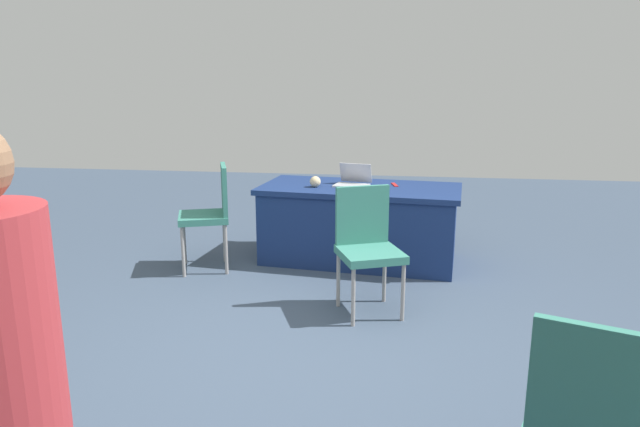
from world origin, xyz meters
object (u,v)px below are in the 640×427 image
object	(u,v)px
chair_tucked_right	(591,418)
yarn_ball	(315,182)
scissors_red	(395,185)
chair_tucked_left	(367,242)
laptop_silver	(353,181)
chair_near_front	(211,209)
table_foreground	(360,223)

from	to	relation	value
chair_tucked_right	yarn_ball	bearing A→B (deg)	135.36
chair_tucked_right	scissors_red	xyz separation A→B (m)	(0.75, -3.50, 0.20)
chair_tucked_left	laptop_silver	size ratio (longest dim) A/B	2.57
laptop_silver	yarn_ball	world-z (taller)	laptop_silver
chair_tucked_right	chair_near_front	bearing A→B (deg)	150.37
chair_tucked_left	chair_tucked_right	xyz separation A→B (m)	(-0.93, 2.16, -0.00)
yarn_ball	table_foreground	bearing A→B (deg)	-167.05
chair_tucked_right	laptop_silver	size ratio (longest dim) A/B	2.56
chair_tucked_right	laptop_silver	distance (m)	3.62
chair_tucked_left	scissors_red	world-z (taller)	chair_tucked_left
table_foreground	chair_near_front	xyz separation A→B (m)	(1.34, 0.46, 0.20)
chair_tucked_left	yarn_ball	world-z (taller)	chair_tucked_left
yarn_ball	scissors_red	distance (m)	0.78
chair_tucked_right	scissors_red	world-z (taller)	chair_tucked_right
table_foreground	chair_tucked_left	xyz separation A→B (m)	(-0.14, 1.24, 0.17)
chair_near_front	chair_tucked_left	world-z (taller)	chair_near_front
chair_tucked_left	chair_near_front	bearing A→B (deg)	-50.18
chair_near_front	chair_tucked_left	distance (m)	1.68
chair_near_front	scissors_red	bearing A→B (deg)	-90.85
table_foreground	chair_tucked_right	distance (m)	3.56
laptop_silver	scissors_red	size ratio (longest dim) A/B	2.05
table_foreground	chair_tucked_right	world-z (taller)	chair_tucked_right
chair_tucked_left	chair_tucked_right	bearing A→B (deg)	90.95
chair_tucked_left	yarn_ball	distance (m)	1.30
laptop_silver	chair_near_front	bearing A→B (deg)	32.65
table_foreground	chair_near_front	bearing A→B (deg)	18.81
table_foreground	scissors_red	size ratio (longest dim) A/B	10.99
table_foreground	scissors_red	xyz separation A→B (m)	(-0.33, -0.11, 0.37)
yarn_ball	scissors_red	size ratio (longest dim) A/B	0.57
laptop_silver	chair_tucked_left	bearing A→B (deg)	111.33
table_foreground	chair_tucked_left	size ratio (longest dim) A/B	2.09
chair_near_front	table_foreground	bearing A→B (deg)	-90.79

